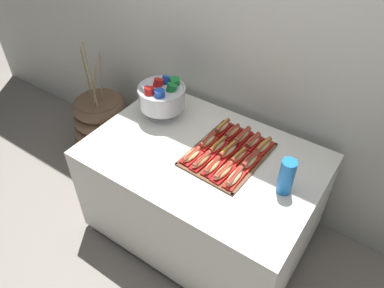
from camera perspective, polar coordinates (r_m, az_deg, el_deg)
The scene contains 22 objects.
ground_plane at distance 2.84m, azimuth 1.46°, elevation -12.56°, with size 10.00×10.00×0.00m, color gray.
back_wall at distance 2.40m, azimuth 9.98°, elevation 16.27°, with size 6.00×0.10×2.60m, color beige.
buffet_table at distance 2.53m, azimuth 1.61°, elevation -7.35°, with size 1.42×0.95×0.75m.
floor_vase at distance 3.31m, azimuth -13.36°, elevation 2.41°, with size 0.52×0.52×1.09m.
serving_tray at distance 2.28m, azimuth 5.45°, elevation -1.59°, with size 0.43×0.54×0.01m.
hot_dog_0 at distance 2.22m, azimuth -0.07°, elevation -1.81°, with size 0.08×0.16×0.06m.
hot_dog_1 at distance 2.19m, azimuth 1.50°, elevation -2.57°, with size 0.07×0.18×0.06m.
hot_dog_2 at distance 2.16m, azimuth 3.11°, elevation -3.43°, with size 0.07×0.16×0.06m.
hot_dog_3 at distance 2.13m, azimuth 4.77°, elevation -4.27°, with size 0.08×0.18×0.06m.
hot_dog_4 at distance 2.10m, azimuth 6.48°, elevation -5.12°, with size 0.07×0.17×0.06m.
hot_dog_5 at distance 2.32m, azimuth 2.39°, elevation 0.49°, with size 0.07×0.16×0.06m.
hot_dog_6 at distance 2.29m, azimuth 3.92°, elevation -0.29°, with size 0.07×0.16×0.06m.
hot_dog_7 at distance 2.26m, azimuth 5.50°, elevation -0.98°, with size 0.08×0.17×0.06m.
hot_dog_8 at distance 2.23m, azimuth 7.10°, elevation -1.85°, with size 0.07×0.16×0.06m.
hot_dog_9 at distance 2.21m, azimuth 8.77°, elevation -2.56°, with size 0.08×0.16×0.07m.
hot_dog_10 at distance 2.42m, azimuth 4.65°, elevation 2.55°, with size 0.06×0.16×0.06m.
hot_dog_11 at distance 2.40m, azimuth 6.14°, elevation 1.84°, with size 0.07×0.16×0.06m.
hot_dog_12 at distance 2.37m, azimuth 7.67°, elevation 1.17°, with size 0.07×0.18×0.06m.
hot_dog_13 at distance 2.34m, azimuth 9.22°, elevation 0.39°, with size 0.07×0.16×0.06m.
hot_dog_14 at distance 2.32m, azimuth 10.81°, elevation -0.35°, with size 0.08×0.17×0.06m.
punch_bowl at distance 2.50m, azimuth -4.63°, elevation 7.29°, with size 0.32×0.32×0.27m.
cup_stack at distance 2.06m, azimuth 14.21°, elevation -4.80°, with size 0.08×0.08×0.22m.
Camera 1 is at (0.89, -1.41, 2.30)m, focal length 35.02 mm.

